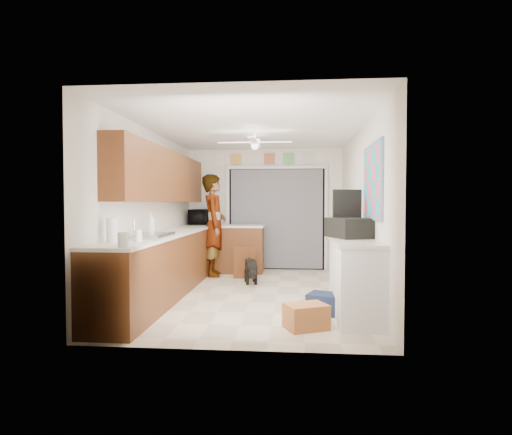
{
  "coord_description": "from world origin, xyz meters",
  "views": [
    {
      "loc": [
        0.6,
        -6.43,
        1.39
      ],
      "look_at": [
        0.0,
        0.4,
        1.15
      ],
      "focal_mm": 30.0,
      "sensor_mm": 36.0,
      "label": 1
    }
  ],
  "objects": [
    {
      "name": "cabinet_door_panel",
      "position": [
        -0.28,
        1.23,
        0.3
      ],
      "size": [
        0.42,
        0.21,
        0.59
      ],
      "primitive_type": "cube",
      "rotation": [
        0.21,
        0.0,
        0.15
      ],
      "color": "brown",
      "rests_on": "floor"
    },
    {
      "name": "left_base_cabinets",
      "position": [
        -1.3,
        0.0,
        0.45
      ],
      "size": [
        0.6,
        4.8,
        0.9
      ],
      "primitive_type": "cube",
      "color": "brown",
      "rests_on": "floor"
    },
    {
      "name": "microwave",
      "position": [
        -1.29,
        2.24,
        1.1
      ],
      "size": [
        0.46,
        0.61,
        0.31
      ],
      "primitive_type": "imported",
      "rotation": [
        0.0,
        0.0,
        1.43
      ],
      "color": "black",
      "rests_on": "left_countertop"
    },
    {
      "name": "suitcase",
      "position": [
        1.32,
        -0.89,
        1.07
      ],
      "size": [
        0.62,
        0.71,
        0.25
      ],
      "primitive_type": "cube",
      "rotation": [
        0.0,
        0.0,
        0.37
      ],
      "color": "black",
      "rests_on": "right_counter_top"
    },
    {
      "name": "jar_b",
      "position": [
        -1.2,
        -1.62,
        1.01
      ],
      "size": [
        0.1,
        0.1,
        0.14
      ],
      "primitive_type": "cylinder",
      "rotation": [
        0.0,
        0.0,
        -0.09
      ],
      "color": "silver",
      "rests_on": "left_countertop"
    },
    {
      "name": "right_counter_base",
      "position": [
        1.35,
        -1.2,
        0.45
      ],
      "size": [
        0.5,
        1.4,
        0.9
      ],
      "primitive_type": "cube",
      "color": "white",
      "rests_on": "floor"
    },
    {
      "name": "curtain_panel",
      "position": [
        0.25,
        2.43,
        1.05
      ],
      "size": [
        1.9,
        0.03,
        2.05
      ],
      "primitive_type": "cube",
      "color": "slate",
      "rests_on": "wall_back"
    },
    {
      "name": "suitcase_rim",
      "position": [
        1.32,
        -0.89,
        0.96
      ],
      "size": [
        0.62,
        0.7,
        0.02
      ],
      "primitive_type": "cube",
      "rotation": [
        0.0,
        0.0,
        0.37
      ],
      "color": "yellow",
      "rests_on": "suitcase"
    },
    {
      "name": "wall_left",
      "position": [
        -1.6,
        0.0,
        1.25
      ],
      "size": [
        0.0,
        5.0,
        5.0
      ],
      "primitive_type": "plane",
      "rotation": [
        1.57,
        0.0,
        1.57
      ],
      "color": "white",
      "rests_on": "ground"
    },
    {
      "name": "header_frame_4",
      "position": [
        0.9,
        2.47,
        2.3
      ],
      "size": [
        0.22,
        0.02,
        0.22
      ],
      "primitive_type": "cube",
      "color": "silver",
      "rests_on": "wall_back"
    },
    {
      "name": "peninsula_top",
      "position": [
        -0.5,
        2.0,
        0.92
      ],
      "size": [
        1.04,
        0.64,
        0.04
      ],
      "primitive_type": "cube",
      "color": "white",
      "rests_on": "peninsula_base"
    },
    {
      "name": "door_trim_left",
      "position": [
        -0.77,
        2.44,
        1.05
      ],
      "size": [
        0.06,
        0.04,
        2.1
      ],
      "primitive_type": "cube",
      "color": "white",
      "rests_on": "wall_back"
    },
    {
      "name": "wall_back",
      "position": [
        0.0,
        2.5,
        1.25
      ],
      "size": [
        3.2,
        0.0,
        3.2
      ],
      "primitive_type": "plane",
      "rotation": [
        1.57,
        0.0,
        0.0
      ],
      "color": "white",
      "rests_on": "ground"
    },
    {
      "name": "man",
      "position": [
        -0.9,
        1.55,
        0.96
      ],
      "size": [
        0.55,
        0.76,
        1.92
      ],
      "primitive_type": "imported",
      "rotation": [
        0.0,
        0.0,
        1.71
      ],
      "color": "white",
      "rests_on": "floor"
    },
    {
      "name": "back_opening_recess",
      "position": [
        0.25,
        2.47,
        1.05
      ],
      "size": [
        2.0,
        0.06,
        2.1
      ],
      "primitive_type": "cube",
      "color": "black",
      "rests_on": "wall_back"
    },
    {
      "name": "paper_towel_roll",
      "position": [
        -1.44,
        -1.78,
        1.08
      ],
      "size": [
        0.16,
        0.16,
        0.27
      ],
      "primitive_type": "cylinder",
      "rotation": [
        0.0,
        0.0,
        -0.33
      ],
      "color": "white",
      "rests_on": "left_countertop"
    },
    {
      "name": "cardboard_box",
      "position": [
        0.74,
        -1.75,
        0.14
      ],
      "size": [
        0.53,
        0.48,
        0.27
      ],
      "primitive_type": "cube",
      "rotation": [
        0.0,
        0.0,
        0.43
      ],
      "color": "#AE6036",
      "rests_on": "floor"
    },
    {
      "name": "door_trim_head",
      "position": [
        0.25,
        2.44,
        2.12
      ],
      "size": [
        2.1,
        0.04,
        0.06
      ],
      "primitive_type": "cube",
      "color": "white",
      "rests_on": "wall_back"
    },
    {
      "name": "suitcase_lid",
      "position": [
        1.32,
        -0.6,
        1.32
      ],
      "size": [
        0.4,
        0.18,
        0.5
      ],
      "primitive_type": "cube",
      "rotation": [
        0.0,
        0.0,
        0.37
      ],
      "color": "black",
      "rests_on": "suitcase"
    },
    {
      "name": "faucet",
      "position": [
        -1.48,
        -1.0,
        1.05
      ],
      "size": [
        0.03,
        0.03,
        0.22
      ],
      "primitive_type": "cylinder",
      "color": "silver",
      "rests_on": "left_countertop"
    },
    {
      "name": "header_frame_2",
      "position": [
        0.1,
        2.47,
        2.3
      ],
      "size": [
        0.22,
        0.02,
        0.22
      ],
      "primitive_type": "cube",
      "color": "#C16348",
      "rests_on": "wall_back"
    },
    {
      "name": "soap_bottle",
      "position": [
        -1.4,
        -0.6,
        1.1
      ],
      "size": [
        0.13,
        0.13,
        0.33
      ],
      "primitive_type": "imported",
      "rotation": [
        0.0,
        0.0,
        -0.04
      ],
      "color": "silver",
      "rests_on": "left_countertop"
    },
    {
      "name": "route66_sign",
      "position": [
        -0.95,
        2.47,
        2.3
      ],
      "size": [
        0.22,
        0.02,
        0.26
      ],
      "primitive_type": "cube",
      "color": "silver",
      "rests_on": "wall_back"
    },
    {
      "name": "navy_crate",
      "position": [
        1.0,
        -1.07,
        0.12
      ],
      "size": [
        0.5,
        0.47,
        0.25
      ],
      "primitive_type": "cube",
      "rotation": [
        0.0,
        0.0,
        -0.38
      ],
      "color": "#151D35",
      "rests_on": "floor"
    },
    {
      "name": "wall_front",
      "position": [
        0.0,
        -2.5,
        1.25
      ],
      "size": [
        3.2,
        0.0,
        3.2
      ],
      "primitive_type": "plane",
      "rotation": [
        -1.57,
        0.0,
        0.0
      ],
      "color": "white",
      "rests_on": "ground"
    },
    {
      "name": "sink_basin",
      "position": [
        -1.29,
        -1.0,
        0.95
      ],
      "size": [
        0.5,
        0.76,
        0.06
      ],
      "primitive_type": "cube",
      "color": "silver",
      "rests_on": "left_countertop"
    },
    {
      "name": "floor",
      "position": [
        0.0,
        0.0,
        0.0
      ],
      "size": [
        5.0,
        5.0,
        0.0
      ],
      "primitive_type": "plane",
      "color": "beige",
      "rests_on": "ground"
    },
    {
      "name": "dog",
      "position": [
        -0.13,
        0.84,
        0.22
      ],
      "size": [
        0.35,
        0.61,
        0.45
      ],
      "primitive_type": "cube",
      "rotation": [
        0.0,
        0.0,
        0.2
      ],
      "color": "black",
      "rests_on": "floor"
    },
    {
      "name": "ceiling_fan",
      "position": [
        0.0,
        0.2,
        2.32
      ],
      "size": [
        1.14,
        1.14,
        0.24
      ],
      "primitive_type": "cube",
      "color": "white",
      "rests_on": "ceiling"
    },
    {
      "name": "wall_right",
      "position": [
        1.6,
        0.0,
        1.25
      ],
      "size": [
        0.0,
        5.0,
        5.0
      ],
      "primitive_type": "plane",
      "rotation": [
        1.57,
        0.0,
        -1.57
      ],
      "color": "white",
      "rests_on": "ground"
    },
    {
      "name": "jar_a",
      "position": [
        -1.12,
        -2.25,
        1.01
      ],
      "size": [
        0.12,
        0.12,
        0.15
      ],
      "primitive_type": "cylinder",
      "rotation": [
        0.0,
        0.0,
        0.12
      ],
      "color": "silver",
      "rests_on": "left_countertop"
    },
    {
      "name": "peninsula_base",
      "position": [
        -0.5,
        2.0,
        0.45
      ],
      "size": [
        1.0,
        0.6,
        0.9
      ],
      "primitive_type": "cube",
      "color": "brown",
      "rests_on": "floor"
    },
    {
      "name": "door_trim_right",
      "position": [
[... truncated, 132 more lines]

